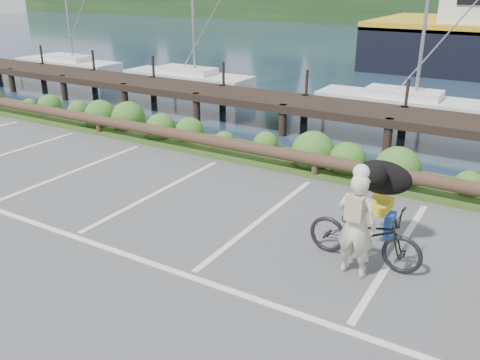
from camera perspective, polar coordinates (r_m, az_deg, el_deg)
name	(u,v)px	position (r m, az deg, el deg)	size (l,w,h in m)	color
ground	(203,265)	(8.45, -4.16, -9.50)	(72.00, 72.00, 0.00)	#4C4D4F
vegetation_strip	(326,167)	(12.70, 9.61, 1.45)	(34.00, 1.60, 0.10)	#3D5B21
log_rail	(314,178)	(12.11, 8.36, 0.26)	(32.00, 0.30, 0.60)	#443021
bicycle	(365,234)	(8.54, 13.81, -5.92)	(0.67, 1.91, 1.01)	black
cyclist	(356,225)	(8.00, 12.93, -4.97)	(0.62, 0.41, 1.70)	beige
dog	(382,177)	(8.76, 15.65, 0.29)	(1.00, 0.49, 0.58)	black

